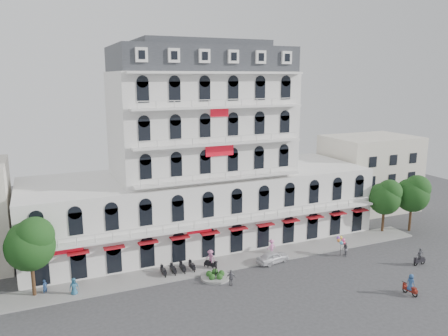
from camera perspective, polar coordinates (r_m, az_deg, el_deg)
ground at (r=45.09m, az=5.59°, el=-16.57°), size 120.00×120.00×0.00m
sidewalk at (r=52.27m, az=0.71°, el=-12.24°), size 53.00×4.00×0.16m
main_building at (r=57.20m, az=-2.95°, el=0.28°), size 45.00×15.00×25.80m
flank_building_east at (r=75.27m, az=18.42°, el=-0.58°), size 14.00×10.00×12.00m
traffic_island at (r=48.62m, az=-1.13°, el=-13.95°), size 3.20×3.20×1.60m
parked_scooter_row at (r=50.10m, az=-6.02°, el=-13.52°), size 4.40×1.80×1.10m
tree_west_inner at (r=46.75m, az=-23.98°, el=-8.88°), size 4.76×4.76×8.25m
tree_east_inner at (r=64.38m, az=20.32°, el=-3.48°), size 4.40×4.37×7.57m
tree_east_outer at (r=66.41m, az=23.44°, el=-2.97°), size 4.65×4.65×8.05m
parked_car at (r=52.50m, az=6.40°, el=-11.48°), size 4.27×2.31×1.38m
rider_east at (r=48.72m, az=23.19°, el=-13.80°), size 0.68×1.70×2.21m
rider_northeast at (r=56.18m, az=24.22°, el=-10.52°), size 1.70×0.40×2.11m
rider_center at (r=50.41m, az=-1.79°, el=-11.77°), size 1.27×1.41×2.30m
pedestrian_left at (r=47.39m, az=-19.01°, el=-14.47°), size 0.92×0.63×1.83m
pedestrian_mid at (r=46.85m, az=0.94°, el=-14.16°), size 1.11×0.84×1.75m
pedestrian_right at (r=54.83m, az=6.23°, el=-10.17°), size 1.25×0.79×1.85m
pedestrian_far at (r=48.62m, az=-22.34°, el=-14.20°), size 0.69×0.66×1.58m
balloon_vendor at (r=55.64m, az=15.35°, el=-9.83°), size 1.49×1.37×2.45m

